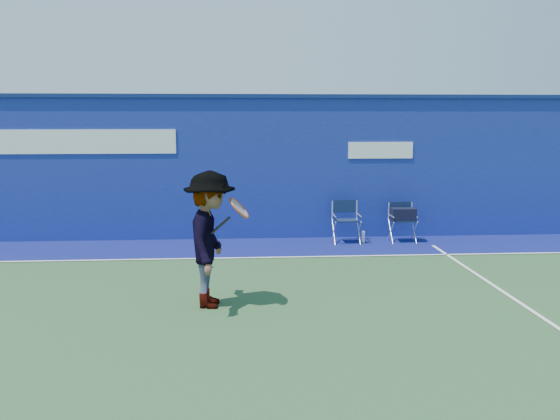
{
  "coord_description": "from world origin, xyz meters",
  "views": [
    {
      "loc": [
        0.57,
        -7.57,
        2.6
      ],
      "look_at": [
        1.27,
        2.6,
        1.0
      ],
      "focal_mm": 38.0,
      "sensor_mm": 36.0,
      "label": 1
    }
  ],
  "objects": [
    {
      "name": "directors_chair_right",
      "position": [
        3.98,
        4.45,
        0.35
      ],
      "size": [
        0.5,
        0.45,
        0.83
      ],
      "color": "silver",
      "rests_on": "ground"
    },
    {
      "name": "out_of_bounds_strip",
      "position": [
        0.0,
        4.1,
        0.0
      ],
      "size": [
        24.0,
        1.8,
        0.01
      ],
      "primitive_type": "cube",
      "color": "#0E1459",
      "rests_on": "ground"
    },
    {
      "name": "tennis_player",
      "position": [
        0.16,
        0.44,
        0.94
      ],
      "size": [
        0.96,
        1.27,
        1.88
      ],
      "color": "#EA4738",
      "rests_on": "ground"
    },
    {
      "name": "court_lines",
      "position": [
        0.0,
        0.6,
        0.01
      ],
      "size": [
        24.0,
        12.0,
        0.01
      ],
      "color": "white",
      "rests_on": "out_of_bounds_strip"
    },
    {
      "name": "stadium_wall",
      "position": [
        -0.0,
        5.2,
        1.55
      ],
      "size": [
        24.0,
        0.5,
        3.08
      ],
      "color": "navy",
      "rests_on": "ground"
    },
    {
      "name": "water_bottle",
      "position": [
        3.14,
        4.42,
        0.12
      ],
      "size": [
        0.07,
        0.07,
        0.25
      ],
      "primitive_type": "cylinder",
      "color": "silver",
      "rests_on": "ground"
    },
    {
      "name": "directors_chair_left",
      "position": [
        2.78,
        4.45,
        0.28
      ],
      "size": [
        0.52,
        0.47,
        0.88
      ],
      "color": "silver",
      "rests_on": "ground"
    },
    {
      "name": "ground",
      "position": [
        0.0,
        0.0,
        0.0
      ],
      "size": [
        80.0,
        80.0,
        0.0
      ],
      "primitive_type": "plane",
      "color": "#2C4F2A",
      "rests_on": "ground"
    }
  ]
}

